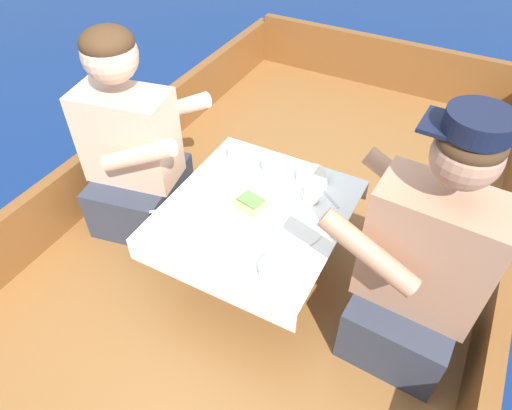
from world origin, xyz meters
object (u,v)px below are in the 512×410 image
Objects in this scene: sandwich at (251,203)px; coffee_cup_starboard at (270,166)px; coffee_cup_port at (237,153)px; person_starboard at (420,269)px; tin_can at (311,196)px; person_port at (133,151)px; coffee_cup_center at (170,224)px.

sandwich is 0.25m from coffee_cup_starboard.
sandwich is at bearing -51.08° from coffee_cup_port.
person_starboard is 0.50m from tin_can.
person_port reaches higher than coffee_cup_center.
tin_can is at bearing -14.12° from coffee_cup_port.
sandwich is 0.33m from coffee_cup_port.
coffee_cup_center reaches higher than tin_can.
person_starboard is at bearing -17.47° from coffee_cup_port.
coffee_cup_port is (0.42, 0.20, 0.00)m from person_port.
person_starboard reaches higher than coffee_cup_center.
person_starboard is 9.66× the size of coffee_cup_port.
tin_can is (0.19, 0.16, -0.00)m from sandwich.
person_port is 0.62m from coffee_cup_starboard.
person_starboard reaches higher than coffee_cup_port.
tin_can is at bearing 44.69° from coffee_cup_center.
person_port reaches higher than sandwich.
coffee_cup_starboard reaches higher than sandwich.
coffee_cup_center is at bearing -110.02° from coffee_cup_starboard.
coffee_cup_center is at bearing -90.57° from coffee_cup_port.
coffee_cup_port is (-0.21, 0.26, -0.00)m from sandwich.
sandwich and coffee_cup_center have the same top height.
coffee_cup_port is 1.56× the size of tin_can.
coffee_cup_starboard is at bearing -5.44° from coffee_cup_port.
coffee_cup_starboard reaches higher than coffee_cup_center.
person_port is at bearing -172.88° from tin_can.
coffee_cup_starboard is (-0.04, 0.24, 0.00)m from sandwich.
person_port is 0.82m from tin_can.
coffee_cup_center is (-0.00, -0.50, 0.00)m from coffee_cup_port.
sandwich is at bearing -16.31° from person_port.
coffee_cup_starboard is at bearing 6.27° from person_port.
tin_can is (0.40, -0.10, -0.00)m from coffee_cup_port.
person_port is 9.12× the size of coffee_cup_port.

